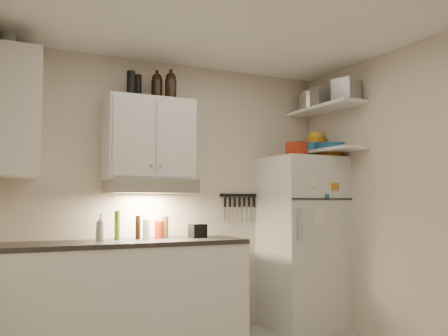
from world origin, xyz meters
name	(u,v)px	position (x,y,z in m)	size (l,w,h in m)	color
ceiling	(248,10)	(0.00, 0.00, 2.61)	(3.20, 3.00, 0.02)	white
back_wall	(173,197)	(0.00, 1.51, 1.30)	(3.20, 0.02, 2.60)	beige
right_wall	(418,196)	(1.61, 0.00, 1.30)	(0.02, 3.00, 2.60)	beige
base_cabinet	(124,298)	(-0.55, 1.20, 0.44)	(2.10, 0.60, 0.88)	white
countertop	(125,243)	(-0.55, 1.20, 0.90)	(2.10, 0.62, 0.04)	#2D2926
upper_cabinet	(149,139)	(-0.30, 1.33, 1.83)	(0.80, 0.33, 0.75)	white
side_cabinet	(16,114)	(-1.44, 1.20, 1.95)	(0.33, 0.55, 1.00)	white
range_hood	(151,186)	(-0.30, 1.27, 1.39)	(0.76, 0.46, 0.12)	silver
fridge	(302,242)	(1.25, 1.16, 0.85)	(0.70, 0.68, 1.70)	silver
shelf_hi	(325,108)	(1.45, 1.02, 2.20)	(0.30, 0.95, 0.03)	white
shelf_lo	(325,152)	(1.45, 1.02, 1.76)	(0.30, 0.95, 0.03)	white
knife_strip	(239,195)	(0.70, 1.49, 1.32)	(0.42, 0.02, 0.03)	black
dutch_oven	(297,149)	(1.09, 1.01, 1.76)	(0.22, 0.22, 0.13)	maroon
book_stack	(329,154)	(1.49, 1.03, 1.74)	(0.18, 0.22, 0.07)	orange
spice_jar	(306,153)	(1.31, 1.15, 1.75)	(0.05, 0.05, 0.09)	silver
stock_pot	(312,103)	(1.50, 1.31, 2.32)	(0.29, 0.29, 0.20)	silver
tin_a	(322,97)	(1.42, 1.02, 2.31)	(0.19, 0.17, 0.19)	#AAAAAD
tin_b	(346,90)	(1.44, 0.68, 2.32)	(0.21, 0.21, 0.21)	#AAAAAD
bowl_teal	(313,148)	(1.47, 1.27, 1.82)	(0.24, 0.24, 0.10)	#1A5C8F
bowl_orange	(316,140)	(1.49, 1.24, 1.90)	(0.19, 0.19, 0.06)	orange
bowl_yellow	(316,135)	(1.49, 1.24, 1.95)	(0.15, 0.15, 0.05)	yellow
plates	(332,147)	(1.52, 1.02, 1.81)	(0.27, 0.27, 0.07)	#1A5C8F
growler_a	(157,86)	(-0.24, 1.32, 2.32)	(0.10, 0.10, 0.25)	black
growler_b	(171,85)	(-0.12, 1.26, 2.33)	(0.11, 0.11, 0.25)	black
thermos_a	(137,87)	(-0.40, 1.39, 2.31)	(0.08, 0.08, 0.22)	black
thermos_b	(131,83)	(-0.49, 1.27, 2.31)	(0.07, 0.07, 0.22)	black
side_jar	(8,42)	(-1.51, 1.26, 2.53)	(0.12, 0.12, 0.17)	silver
soap_bottle	(101,226)	(-0.74, 1.24, 1.05)	(0.10, 0.10, 0.26)	white
pepper_mill	(165,227)	(-0.14, 1.35, 1.02)	(0.06, 0.06, 0.20)	brown
oil_bottle	(117,225)	(-0.59, 1.31, 1.05)	(0.05, 0.05, 0.25)	#405816
vinegar_bottle	(138,227)	(-0.40, 1.31, 1.03)	(0.04, 0.04, 0.21)	black
clear_bottle	(146,230)	(-0.35, 1.24, 1.01)	(0.06, 0.06, 0.18)	silver
red_jar	(159,230)	(-0.20, 1.33, 1.00)	(0.08, 0.08, 0.16)	maroon
caddy	(198,231)	(0.15, 1.25, 0.98)	(0.15, 0.11, 0.13)	black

